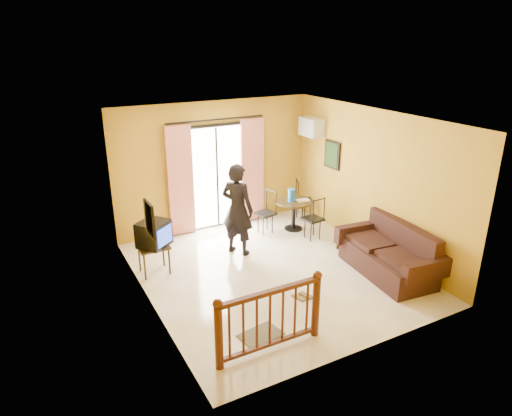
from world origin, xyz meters
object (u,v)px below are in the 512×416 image
television (154,234)px  sofa (390,255)px  dining_table (294,207)px  standing_person (237,209)px  coffee_table (359,242)px

television → sofa: bearing=-65.4°
dining_table → standing_person: bearing=-164.0°
coffee_table → standing_person: (-2.05, 1.21, 0.65)m
standing_person → coffee_table: bearing=-155.0°
dining_table → sofa: 2.55m
television → sofa: television is taller
television → dining_table: television is taller
coffee_table → standing_person: 2.47m
dining_table → coffee_table: (0.45, -1.67, -0.27)m
sofa → dining_table: bearing=106.3°
coffee_table → sofa: bearing=-89.3°
television → coffee_table: television is taller
coffee_table → sofa: 0.83m
television → dining_table: 3.32m
dining_table → sofa: sofa is taller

